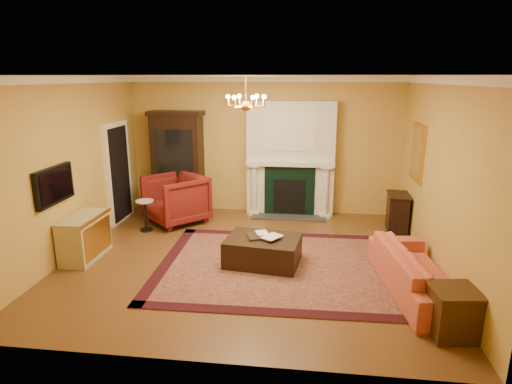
% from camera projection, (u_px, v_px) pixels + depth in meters
% --- Properties ---
extents(floor, '(6.00, 5.50, 0.02)m').
position_uv_depth(floor, '(247.00, 259.00, 7.25)').
color(floor, brown).
rests_on(floor, ground).
extents(ceiling, '(6.00, 5.50, 0.02)m').
position_uv_depth(ceiling, '(246.00, 75.00, 6.47)').
color(ceiling, white).
rests_on(ceiling, wall_back).
extents(wall_back, '(6.00, 0.02, 3.00)m').
position_uv_depth(wall_back, '(264.00, 146.00, 9.51)').
color(wall_back, '#D79C4D').
rests_on(wall_back, floor).
extents(wall_front, '(6.00, 0.02, 3.00)m').
position_uv_depth(wall_front, '(206.00, 232.00, 4.21)').
color(wall_front, '#D79C4D').
rests_on(wall_front, floor).
extents(wall_left, '(0.02, 5.50, 3.00)m').
position_uv_depth(wall_left, '(70.00, 168.00, 7.21)').
color(wall_left, '#D79C4D').
rests_on(wall_left, floor).
extents(wall_right, '(0.02, 5.50, 3.00)m').
position_uv_depth(wall_right, '(442.00, 178.00, 6.51)').
color(wall_right, '#D79C4D').
rests_on(wall_right, floor).
extents(fireplace, '(1.90, 0.70, 2.50)m').
position_uv_depth(fireplace, '(290.00, 162.00, 9.33)').
color(fireplace, silver).
rests_on(fireplace, wall_back).
extents(crown_molding, '(6.00, 5.50, 0.12)m').
position_uv_depth(crown_molding, '(254.00, 80.00, 7.40)').
color(crown_molding, white).
rests_on(crown_molding, ceiling).
extents(doorway, '(0.08, 1.05, 2.10)m').
position_uv_depth(doorway, '(119.00, 173.00, 8.95)').
color(doorway, white).
rests_on(doorway, wall_left).
extents(tv_panel, '(0.09, 0.95, 0.58)m').
position_uv_depth(tv_panel, '(54.00, 185.00, 6.67)').
color(tv_panel, black).
rests_on(tv_panel, wall_left).
extents(gilt_mirror, '(0.06, 0.76, 1.05)m').
position_uv_depth(gilt_mirror, '(418.00, 152.00, 7.82)').
color(gilt_mirror, gold).
rests_on(gilt_mirror, wall_right).
extents(chandelier, '(0.63, 0.55, 0.53)m').
position_uv_depth(chandelier, '(246.00, 102.00, 6.57)').
color(chandelier, gold).
rests_on(chandelier, ceiling).
extents(oriental_rug, '(4.13, 3.13, 0.02)m').
position_uv_depth(oriental_rug, '(284.00, 266.00, 6.95)').
color(oriental_rug, '#4C1019').
rests_on(oriental_rug, floor).
extents(china_cabinet, '(1.10, 0.52, 2.17)m').
position_uv_depth(china_cabinet, '(178.00, 165.00, 9.58)').
color(china_cabinet, black).
rests_on(china_cabinet, floor).
extents(wingback_armchair, '(1.49, 1.49, 1.12)m').
position_uv_depth(wingback_armchair, '(176.00, 197.00, 8.94)').
color(wingback_armchair, maroon).
rests_on(wingback_armchair, floor).
extents(pedestal_table, '(0.35, 0.35, 0.63)m').
position_uv_depth(pedestal_table, '(145.00, 213.00, 8.49)').
color(pedestal_table, black).
rests_on(pedestal_table, floor).
extents(commode, '(0.47, 0.99, 0.74)m').
position_uv_depth(commode, '(85.00, 237.00, 7.21)').
color(commode, '#BFB38B').
rests_on(commode, floor).
extents(coral_sofa, '(0.92, 2.24, 0.85)m').
position_uv_depth(coral_sofa, '(419.00, 265.00, 6.02)').
color(coral_sofa, '#B8543A').
rests_on(coral_sofa, floor).
extents(end_table, '(0.55, 0.55, 0.57)m').
position_uv_depth(end_table, '(452.00, 314.00, 5.04)').
color(end_table, '#3C2510').
rests_on(end_table, floor).
extents(console_table, '(0.42, 0.68, 0.72)m').
position_uv_depth(console_table, '(397.00, 213.00, 8.51)').
color(console_table, black).
rests_on(console_table, floor).
extents(leather_ottoman, '(1.27, 1.00, 0.44)m').
position_uv_depth(leather_ottoman, '(263.00, 250.00, 7.01)').
color(leather_ottoman, black).
rests_on(leather_ottoman, oriental_rug).
extents(ottoman_tray, '(0.51, 0.45, 0.03)m').
position_uv_depth(ottoman_tray, '(261.00, 236.00, 7.00)').
color(ottoman_tray, black).
rests_on(ottoman_tray, leather_ottoman).
extents(book_a, '(0.19, 0.08, 0.26)m').
position_uv_depth(book_a, '(256.00, 227.00, 7.00)').
color(book_a, gray).
rests_on(book_a, ottoman_tray).
extents(book_b, '(0.21, 0.16, 0.33)m').
position_uv_depth(book_b, '(266.00, 227.00, 6.92)').
color(book_b, gray).
rests_on(book_b, ottoman_tray).
extents(topiary_left, '(0.16, 0.16, 0.44)m').
position_uv_depth(topiary_left, '(265.00, 149.00, 9.29)').
color(topiary_left, gray).
rests_on(topiary_left, fireplace).
extents(topiary_right, '(0.15, 0.15, 0.41)m').
position_uv_depth(topiary_right, '(317.00, 151.00, 9.16)').
color(topiary_right, gray).
rests_on(topiary_right, fireplace).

